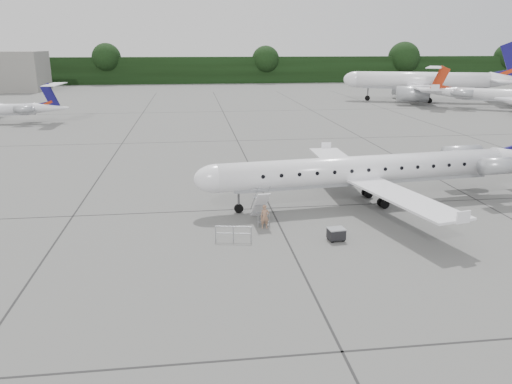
{
  "coord_description": "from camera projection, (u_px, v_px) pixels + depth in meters",
  "views": [
    {
      "loc": [
        -12.0,
        -29.72,
        11.77
      ],
      "look_at": [
        -7.94,
        1.9,
        2.3
      ],
      "focal_mm": 35.0,
      "sensor_mm": 36.0,
      "label": 1
    }
  ],
  "objects": [
    {
      "name": "baggage_cart",
      "position": [
        336.0,
        234.0,
        31.02
      ],
      "size": [
        1.08,
        0.92,
        0.86
      ],
      "primitive_type": null,
      "rotation": [
        0.0,
        0.0,
        0.12
      ],
      "color": "black",
      "rests_on": "ground"
    },
    {
      "name": "bg_narrowbody",
      "position": [
        422.0,
        72.0,
        104.48
      ],
      "size": [
        40.39,
        34.33,
        12.32
      ],
      "primitive_type": null,
      "rotation": [
        0.0,
        0.0,
        -0.32
      ],
      "color": "white",
      "rests_on": "ground"
    },
    {
      "name": "ground",
      "position": [
        378.0,
        229.0,
        33.08
      ],
      "size": [
        320.0,
        320.0,
        0.0
      ],
      "primitive_type": "plane",
      "color": "slate",
      "rests_on": "ground"
    },
    {
      "name": "safety_railing",
      "position": [
        233.0,
        234.0,
        30.81
      ],
      "size": [
        2.18,
        0.49,
        1.0
      ],
      "primitive_type": null,
      "rotation": [
        0.0,
        0.0,
        -0.19
      ],
      "color": "gray",
      "rests_on": "ground"
    },
    {
      "name": "main_regional_jet",
      "position": [
        365.0,
        156.0,
        37.39
      ],
      "size": [
        31.09,
        23.94,
        7.42
      ],
      "primitive_type": null,
      "rotation": [
        0.0,
        0.0,
        0.11
      ],
      "color": "white",
      "rests_on": "ground"
    },
    {
      "name": "airstair",
      "position": [
        260.0,
        206.0,
        34.09
      ],
      "size": [
        1.09,
        2.32,
        2.33
      ],
      "primitive_type": null,
      "rotation": [
        0.0,
        0.0,
        0.11
      ],
      "color": "white",
      "rests_on": "ground"
    },
    {
      "name": "passenger",
      "position": [
        265.0,
        217.0,
        33.01
      ],
      "size": [
        0.6,
        0.4,
        1.61
      ],
      "primitive_type": "imported",
      "rotation": [
        0.0,
        0.0,
        -0.03
      ],
      "color": "#9B6F54",
      "rests_on": "ground"
    },
    {
      "name": "treeline",
      "position": [
        229.0,
        70.0,
        155.54
      ],
      "size": [
        260.0,
        4.0,
        8.0
      ],
      "primitive_type": "cube",
      "color": "black",
      "rests_on": "ground"
    }
  ]
}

